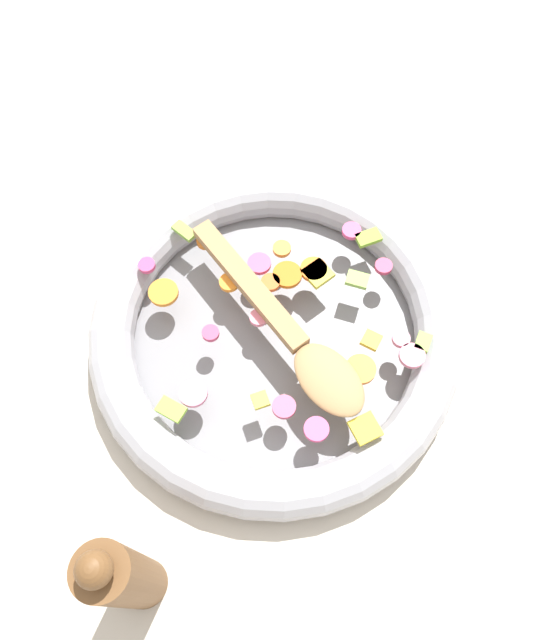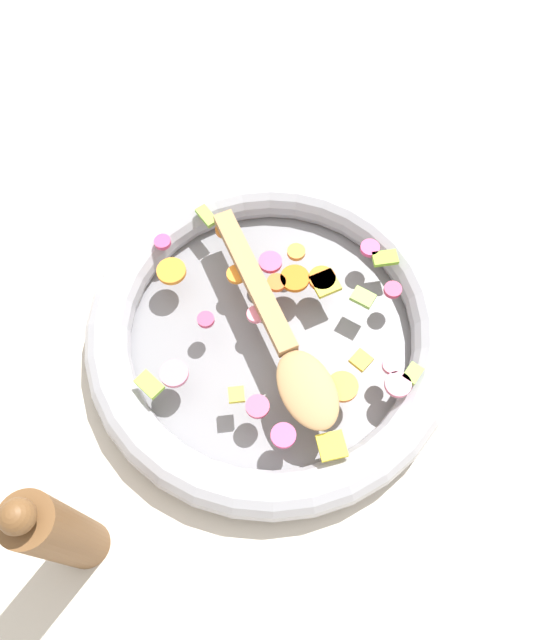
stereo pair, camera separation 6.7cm
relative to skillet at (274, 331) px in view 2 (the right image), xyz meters
name	(u,v)px [view 2 (the right image)]	position (x,y,z in m)	size (l,w,h in m)	color
ground_plane	(274,339)	(0.00, 0.00, -0.02)	(4.00, 4.00, 0.00)	beige
skillet	(274,331)	(0.00, 0.00, 0.00)	(0.41, 0.41, 0.05)	slate
chopped_vegetables	(291,322)	(0.02, 0.00, 0.03)	(0.30, 0.31, 0.01)	orange
wooden_spoon	(286,338)	(0.01, -0.03, 0.04)	(0.14, 0.27, 0.01)	#A87F51
pepper_mill	(63,533)	(-0.19, -0.22, 0.07)	(0.05, 0.05, 0.20)	brown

